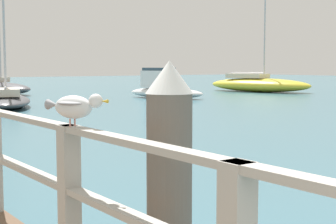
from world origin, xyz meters
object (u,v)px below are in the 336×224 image
(dock_piling_near, at_px, (169,204))
(boat_5, at_px, (258,84))
(seagull_foreground, at_px, (75,106))
(boat_3, at_px, (164,88))
(boat_2, at_px, (6,99))

(dock_piling_near, distance_m, boat_5, 31.92)
(seagull_foreground, xyz_separation_m, boat_5, (23.91, 21.05, -0.97))
(boat_3, xyz_separation_m, boat_5, (9.18, 1.72, -0.03))
(dock_piling_near, height_order, boat_2, boat_2)
(boat_3, relative_size, boat_5, 0.55)
(dock_piling_near, bearing_deg, boat_5, 42.50)
(boat_2, bearing_deg, boat_5, 27.70)
(seagull_foreground, xyz_separation_m, boat_2, (5.74, 18.31, -1.15))
(dock_piling_near, distance_m, seagull_foreground, 0.87)
(seagull_foreground, relative_size, boat_3, 0.09)
(seagull_foreground, distance_m, boat_2, 19.22)
(dock_piling_near, relative_size, seagull_foreground, 3.98)
(seagull_foreground, height_order, boat_3, boat_3)
(boat_5, bearing_deg, dock_piling_near, 29.17)
(seagull_foreground, bearing_deg, boat_3, -153.61)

